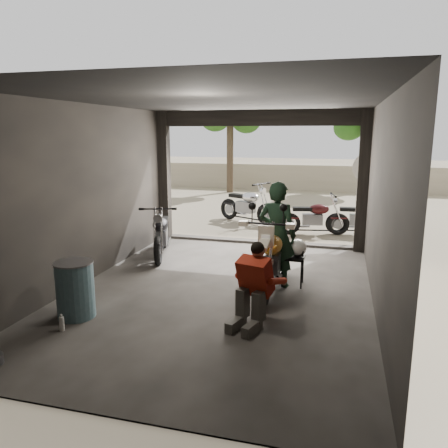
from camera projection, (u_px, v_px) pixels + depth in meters
The scene contains 16 objects.
ground at pixel (220, 293), 7.48m from camera, with size 80.00×80.00×0.00m, color #7A6D56.
garage at pixel (228, 214), 7.73m from camera, with size 7.00×7.13×3.20m.
boundary_wall at pixel (299, 178), 20.58m from camera, with size 18.00×0.30×1.20m, color gray.
tree_left at pixel (230, 102), 19.23m from camera, with size 2.20×2.20×5.60m.
tree_right at pixel (366, 112), 19.26m from camera, with size 2.20×2.20×5.00m.
main_bike at pixel (273, 253), 7.47m from camera, with size 0.83×2.02×1.34m, color beige, non-canonical shape.
left_bike at pixel (161, 230), 9.57m from camera, with size 0.72×1.74×1.18m, color black, non-canonical shape.
outside_bike_a at pixel (247, 202), 13.20m from camera, with size 0.76×1.84×1.24m, color black, non-canonical shape.
outside_bike_b at pixel (314, 214), 11.62m from camera, with size 0.67×1.63×1.10m, color #3C0E10, non-canonical shape.
outside_bike_c at pixel (362, 215), 11.57m from camera, with size 0.67×1.62×1.10m, color black, non-canonical shape.
rider at pixel (277, 235), 7.64m from camera, with size 0.69×0.45×1.88m, color black.
mechanic at pixel (251, 288), 6.05m from camera, with size 0.59×0.80×1.16m, color red, non-canonical shape.
stool at pixel (293, 261), 7.73m from camera, with size 0.39×0.39×0.55m.
helmet at pixel (298, 248), 7.70m from camera, with size 0.32×0.34×0.30m, color white.
oil_drum at pixel (75, 291), 6.39m from camera, with size 0.55×0.55×0.85m, color #3C5C66.
sign_post at pixel (367, 183), 10.58m from camera, with size 0.74×0.08×2.23m.
Camera 1 is at (1.90, -6.81, 2.70)m, focal length 35.00 mm.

